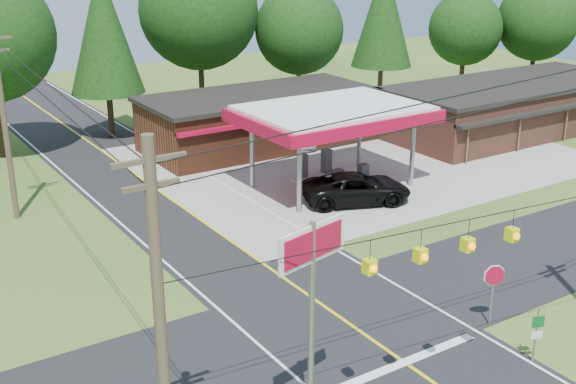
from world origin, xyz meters
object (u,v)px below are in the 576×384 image
big_stop_sign (312,281)px  suv_car (357,189)px  octagonal_stop_sign (494,280)px  gas_canopy (333,116)px  sedan_car (299,139)px

big_stop_sign → suv_car: bearing=48.0°
suv_car → octagonal_stop_sign: size_ratio=2.36×
octagonal_stop_sign → suv_car: bearing=73.4°
gas_canopy → sedan_car: bearing=69.4°
big_stop_sign → sedan_car: bearing=56.8°
suv_car → sedan_car: size_ratio=1.67×
big_stop_sign → octagonal_stop_sign: 10.17m
sedan_car → octagonal_stop_sign: octagonal_stop_sign is taller
big_stop_sign → octagonal_stop_sign: big_stop_sign is taller
gas_canopy → suv_car: bearing=-99.5°
gas_canopy → suv_car: (-0.50, -3.00, -3.43)m
suv_car → octagonal_stop_sign: (-4.00, -13.39, 1.07)m
sedan_car → suv_car: bearing=-95.8°
suv_car → sedan_car: (3.50, 11.00, -0.22)m
sedan_car → big_stop_sign: big_stop_sign is taller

